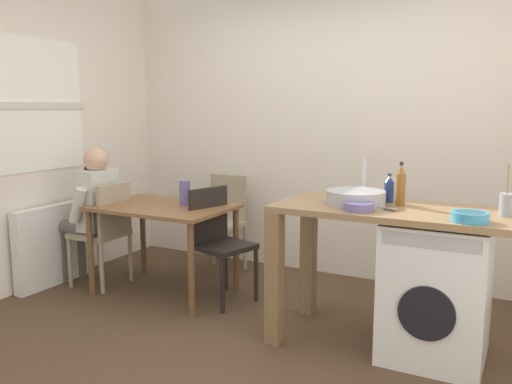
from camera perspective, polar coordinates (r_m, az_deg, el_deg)
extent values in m
plane|color=#4C3826|center=(3.66, -1.89, -15.83)|extent=(5.46, 5.46, 0.00)
cube|color=silver|center=(4.91, 8.29, 6.79)|extent=(4.60, 0.10, 2.70)
cube|color=silver|center=(4.77, -25.15, 5.96)|extent=(0.10, 3.80, 2.70)
cube|color=white|center=(4.91, -22.11, 8.56)|extent=(0.01, 0.90, 1.10)
cube|color=beige|center=(4.91, -22.05, 8.56)|extent=(0.02, 0.96, 0.06)
cube|color=white|center=(5.00, -20.72, -5.28)|extent=(0.10, 0.80, 0.70)
cube|color=brown|center=(4.44, -9.90, -1.60)|extent=(1.10, 0.76, 0.03)
cylinder|color=brown|center=(4.61, -17.26, -6.21)|extent=(0.05, 0.05, 0.71)
cylinder|color=brown|center=(3.99, -6.94, -8.26)|extent=(0.05, 0.05, 0.71)
cylinder|color=brown|center=(5.08, -11.98, -4.59)|extent=(0.05, 0.05, 0.71)
cylinder|color=brown|center=(4.52, -2.14, -6.10)|extent=(0.05, 0.05, 0.71)
cube|color=gray|center=(4.83, -16.39, -4.32)|extent=(0.41, 0.41, 0.04)
cube|color=gray|center=(4.66, -14.90, -1.90)|extent=(0.04, 0.38, 0.45)
cylinder|color=gray|center=(4.89, -19.27, -7.04)|extent=(0.04, 0.04, 0.45)
cylinder|color=gray|center=(5.13, -16.36, -6.13)|extent=(0.04, 0.04, 0.45)
cylinder|color=gray|center=(4.64, -16.16, -7.73)|extent=(0.04, 0.04, 0.45)
cylinder|color=gray|center=(4.90, -13.27, -6.73)|extent=(0.04, 0.04, 0.45)
cube|color=black|center=(4.24, -3.46, -5.82)|extent=(0.50, 0.50, 0.04)
cube|color=black|center=(4.32, -5.09, -2.49)|extent=(0.14, 0.37, 0.45)
cylinder|color=black|center=(4.30, 0.00, -8.72)|extent=(0.04, 0.04, 0.45)
cylinder|color=black|center=(4.06, -3.61, -9.81)|extent=(0.04, 0.04, 0.45)
cylinder|color=black|center=(4.55, -3.28, -7.73)|extent=(0.04, 0.04, 0.45)
cylinder|color=black|center=(4.32, -6.84, -8.68)|extent=(0.04, 0.04, 0.45)
cube|color=gray|center=(5.01, -3.99, -3.50)|extent=(0.40, 0.40, 0.04)
cube|color=gray|center=(5.11, -2.95, -0.65)|extent=(0.38, 0.04, 0.45)
cylinder|color=gray|center=(4.82, -3.28, -6.74)|extent=(0.04, 0.04, 0.45)
cylinder|color=gray|center=(5.01, -6.82, -6.18)|extent=(0.04, 0.04, 0.45)
cylinder|color=gray|center=(5.12, -1.17, -5.78)|extent=(0.04, 0.04, 0.45)
cylinder|color=gray|center=(5.30, -4.59, -5.29)|extent=(0.04, 0.04, 0.45)
cylinder|color=#595651|center=(5.06, -19.80, -6.52)|extent=(0.11, 0.11, 0.45)
cylinder|color=#595651|center=(5.18, -18.35, -6.09)|extent=(0.11, 0.11, 0.45)
cylinder|color=#595651|center=(4.88, -18.68, -3.69)|extent=(0.40, 0.15, 0.14)
cylinder|color=#595651|center=(5.00, -17.21, -3.31)|extent=(0.40, 0.15, 0.14)
cube|color=silver|center=(4.77, -16.55, -0.81)|extent=(0.21, 0.34, 0.52)
cylinder|color=silver|center=(4.64, -18.50, -1.36)|extent=(0.19, 0.09, 0.31)
cylinder|color=silver|center=(4.94, -15.04, -0.59)|extent=(0.19, 0.09, 0.31)
sphere|color=tan|center=(4.73, -16.74, 3.31)|extent=(0.21, 0.21, 0.21)
sphere|color=black|center=(4.78, -17.21, 2.34)|extent=(0.12, 0.12, 0.12)
cube|color=olive|center=(3.43, 14.76, -1.97)|extent=(1.50, 0.68, 0.04)
cube|color=brown|center=(3.50, 1.96, -9.21)|extent=(0.10, 0.10, 0.88)
cube|color=brown|center=(4.01, 5.62, -6.87)|extent=(0.10, 0.10, 0.88)
cube|color=white|center=(3.50, 18.69, -9.89)|extent=(0.60, 0.60, 0.86)
cylinder|color=black|center=(3.23, 17.74, -12.27)|extent=(0.32, 0.02, 0.32)
cube|color=#B2B2B7|center=(3.11, 18.13, -5.12)|extent=(0.54, 0.01, 0.08)
cylinder|color=#9EA0A5|center=(3.48, 10.60, -0.56)|extent=(0.38, 0.38, 0.09)
cylinder|color=#B2B2B7|center=(3.64, 11.49, 1.33)|extent=(0.02, 0.02, 0.28)
cylinder|color=navy|center=(3.60, 14.02, 0.01)|extent=(0.06, 0.06, 0.14)
cone|color=navy|center=(3.59, 14.08, 1.38)|extent=(0.06, 0.06, 0.04)
cylinder|color=#262626|center=(3.59, 14.09, 1.81)|extent=(0.03, 0.03, 0.02)
cylinder|color=brown|center=(3.49, 15.18, 0.20)|extent=(0.06, 0.06, 0.20)
cone|color=brown|center=(3.47, 15.27, 2.30)|extent=(0.05, 0.05, 0.06)
cylinder|color=#262626|center=(3.46, 15.30, 2.94)|extent=(0.02, 0.02, 0.02)
cylinder|color=slate|center=(3.28, 10.90, -1.54)|extent=(0.18, 0.18, 0.05)
cylinder|color=#3D375B|center=(3.27, 10.91, -1.32)|extent=(0.15, 0.15, 0.03)
cylinder|color=gray|center=(3.38, 25.45, -1.25)|extent=(0.11, 0.11, 0.13)
cylinder|color=#99724C|center=(3.37, 25.33, 1.23)|extent=(0.01, 0.04, 0.18)
cylinder|color=teal|center=(3.13, 21.89, -2.47)|extent=(0.20, 0.20, 0.05)
cylinder|color=#1E546B|center=(3.13, 21.90, -2.22)|extent=(0.16, 0.16, 0.03)
cylinder|color=slate|center=(4.42, -7.61, -0.07)|extent=(0.09, 0.09, 0.21)
cube|color=#B2B2B7|center=(3.34, 13.54, -1.79)|extent=(0.15, 0.06, 0.01)
cube|color=#262628|center=(3.34, 13.54, -1.79)|extent=(0.15, 0.06, 0.01)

